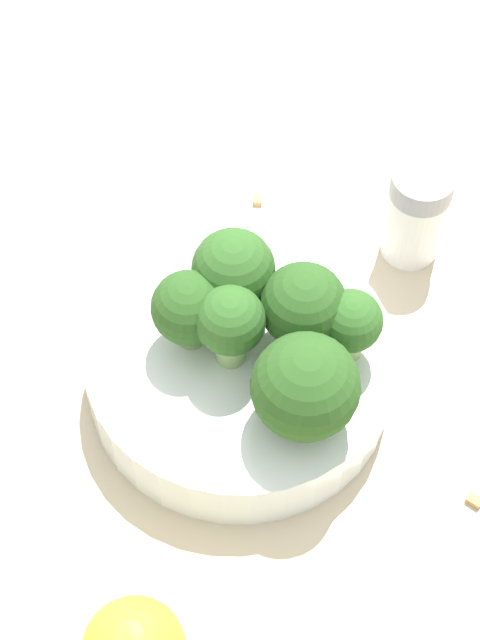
{
  "coord_description": "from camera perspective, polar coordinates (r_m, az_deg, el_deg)",
  "views": [
    {
      "loc": [
        0.2,
        0.25,
        0.56
      ],
      "look_at": [
        0.0,
        0.0,
        0.07
      ],
      "focal_mm": 60.0,
      "sensor_mm": 36.0,
      "label": 1
    }
  ],
  "objects": [
    {
      "name": "pepper_shaker",
      "position": [
        0.68,
        9.37,
        5.62
      ],
      "size": [
        0.04,
        0.04,
        0.07
      ],
      "color": "silver",
      "rests_on": "ground_plane"
    },
    {
      "name": "broccoli_floret_0",
      "position": [
        0.6,
        -0.36,
        2.63
      ],
      "size": [
        0.05,
        0.05,
        0.06
      ],
      "color": "#8EB770",
      "rests_on": "bowl"
    },
    {
      "name": "broccoli_floret_3",
      "position": [
        0.59,
        5.92,
        -0.18
      ],
      "size": [
        0.04,
        0.04,
        0.05
      ],
      "color": "#84AD66",
      "rests_on": "bowl"
    },
    {
      "name": "broccoli_floret_2",
      "position": [
        0.58,
        -0.53,
        -0.17
      ],
      "size": [
        0.04,
        0.04,
        0.06
      ],
      "color": "#8EB770",
      "rests_on": "bowl"
    },
    {
      "name": "almond_crumb_0",
      "position": [
        0.62,
        12.42,
        -9.32
      ],
      "size": [
        0.01,
        0.01,
        0.01
      ],
      "primitive_type": "cube",
      "rotation": [
        0.0,
        0.0,
        4.97
      ],
      "color": "#AD7F4C",
      "rests_on": "ground_plane"
    },
    {
      "name": "broccoli_floret_1",
      "position": [
        0.59,
        -2.74,
        0.58
      ],
      "size": [
        0.04,
        0.04,
        0.05
      ],
      "color": "#7A9E5B",
      "rests_on": "bowl"
    },
    {
      "name": "broccoli_floret_5",
      "position": [
        0.56,
        3.61,
        -3.53
      ],
      "size": [
        0.06,
        0.06,
        0.06
      ],
      "color": "#8EB770",
      "rests_on": "bowl"
    },
    {
      "name": "bowl",
      "position": [
        0.63,
        -0.0,
        -2.59
      ],
      "size": [
        0.18,
        0.18,
        0.04
      ],
      "primitive_type": "cylinder",
      "color": "silver",
      "rests_on": "ground_plane"
    },
    {
      "name": "ground_plane",
      "position": [
        0.64,
        -0.0,
        -3.51
      ],
      "size": [
        3.0,
        3.0,
        0.0
      ],
      "primitive_type": "plane",
      "color": "beige"
    },
    {
      "name": "broccoli_floret_4",
      "position": [
        0.59,
        3.4,
        0.73
      ],
      "size": [
        0.05,
        0.05,
        0.06
      ],
      "color": "#8EB770",
      "rests_on": "bowl"
    },
    {
      "name": "almond_crumb_1",
      "position": [
        0.72,
        0.96,
        6.54
      ],
      "size": [
        0.01,
        0.01,
        0.01
      ],
      "primitive_type": "cube",
      "rotation": [
        0.0,
        0.0,
        0.84
      ],
      "color": "tan",
      "rests_on": "ground_plane"
    },
    {
      "name": "almond_crumb_2",
      "position": [
        0.72,
        10.05,
        4.67
      ],
      "size": [
        0.01,
        0.01,
        0.01
      ],
      "primitive_type": "cube",
      "rotation": [
        0.0,
        0.0,
        1.75
      ],
      "color": "tan",
      "rests_on": "ground_plane"
    }
  ]
}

